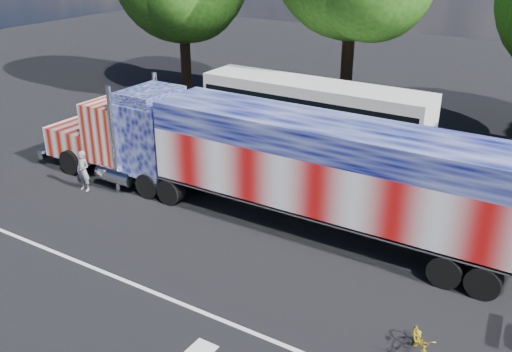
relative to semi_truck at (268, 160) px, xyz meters
The scene contains 6 objects.
ground 4.29m from the semi_truck, 93.65° to the right, with size 100.00×100.00×0.00m, color black.
lane_markings 7.82m from the semi_truck, 78.47° to the right, with size 30.00×2.67×0.01m.
semi_truck is the anchor object (origin of this frame).
coach_bus 8.19m from the semi_truck, 103.96° to the left, with size 12.19×2.84×3.55m.
woman 8.60m from the semi_truck, 165.23° to the right, with size 0.67×0.44×1.84m, color slate.
bicycle 9.41m from the semi_truck, 32.18° to the right, with size 0.54×1.55×0.81m, color gold.
Camera 1 is at (10.73, -14.23, 10.75)m, focal length 40.00 mm.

